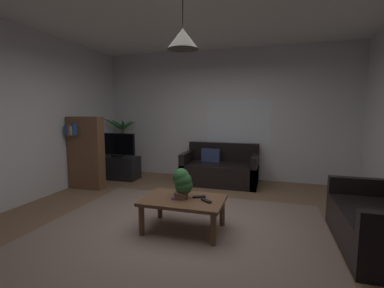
{
  "coord_description": "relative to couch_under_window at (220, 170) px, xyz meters",
  "views": [
    {
      "loc": [
        1.06,
        -3.23,
        1.5
      ],
      "look_at": [
        0.0,
        0.3,
        1.05
      ],
      "focal_mm": 25.08,
      "sensor_mm": 36.0,
      "label": 1
    }
  ],
  "objects": [
    {
      "name": "remote_on_table_0",
      "position": [
        0.16,
        -2.26,
        0.15
      ],
      "size": [
        0.17,
        0.12,
        0.02
      ],
      "primitive_type": "cube",
      "rotation": [
        0.0,
        0.0,
        5.17
      ],
      "color": "black",
      "rests_on": "coffee_table"
    },
    {
      "name": "rug",
      "position": [
        -0.04,
        -2.4,
        -0.27
      ],
      "size": [
        3.58,
        2.95,
        0.01
      ],
      "primitive_type": "cube",
      "color": "gray",
      "rests_on": "ground"
    },
    {
      "name": "pendant_lamp",
      "position": [
        -0.02,
        -2.35,
        2.07
      ],
      "size": [
        0.37,
        0.37,
        0.62
      ],
      "color": "black"
    },
    {
      "name": "tv_stand",
      "position": [
        -2.25,
        -0.27,
        -0.02
      ],
      "size": [
        0.9,
        0.44,
        0.5
      ],
      "primitive_type": "cube",
      "color": "black",
      "rests_on": "ground"
    },
    {
      "name": "bookshelf_corner",
      "position": [
        -2.43,
        -1.1,
        0.44
      ],
      "size": [
        0.7,
        0.31,
        1.4
      ],
      "color": "brown",
      "rests_on": "ground"
    },
    {
      "name": "book_on_table_0",
      "position": [
        -0.08,
        -2.39,
        0.15
      ],
      "size": [
        0.16,
        0.1,
        0.02
      ],
      "primitive_type": "cube",
      "rotation": [
        0.0,
        0.0,
        0.14
      ],
      "color": "#72387F",
      "rests_on": "coffee_table"
    },
    {
      "name": "coffee_table",
      "position": [
        -0.02,
        -2.35,
        0.08
      ],
      "size": [
        1.01,
        0.68,
        0.41
      ],
      "color": "brown",
      "rests_on": "ground"
    },
    {
      "name": "remote_on_table_1",
      "position": [
        0.28,
        -2.38,
        0.15
      ],
      "size": [
        0.15,
        0.14,
        0.02
      ],
      "primitive_type": "cube",
      "rotation": [
        0.0,
        0.0,
        4.01
      ],
      "color": "black",
      "rests_on": "coffee_table"
    },
    {
      "name": "wall_left",
      "position": [
        -2.83,
        -2.2,
        1.15
      ],
      "size": [
        0.06,
        5.36,
        2.84
      ],
      "primitive_type": "cube",
      "color": "silver",
      "rests_on": "ground"
    },
    {
      "name": "couch_under_window",
      "position": [
        0.0,
        0.0,
        0.0
      ],
      "size": [
        1.53,
        0.85,
        0.82
      ],
      "color": "black",
      "rests_on": "ground"
    },
    {
      "name": "floor",
      "position": [
        -0.04,
        -2.2,
        -0.28
      ],
      "size": [
        5.51,
        5.36,
        0.02
      ],
      "primitive_type": "cube",
      "color": "brown",
      "rests_on": "ground"
    },
    {
      "name": "potted_palm_corner",
      "position": [
        -2.45,
        0.27,
        0.36
      ],
      "size": [
        0.72,
        0.88,
        1.42
      ],
      "color": "#B77051",
      "rests_on": "ground"
    },
    {
      "name": "window_pane",
      "position": [
        0.29,
        0.48,
        1.0
      ],
      "size": [
        1.38,
        0.01,
        0.97
      ],
      "primitive_type": "cube",
      "color": "white"
    },
    {
      "name": "tv",
      "position": [
        -2.25,
        -0.29,
        0.49
      ],
      "size": [
        0.84,
        0.16,
        0.52
      ],
      "color": "black",
      "rests_on": "tv_stand"
    },
    {
      "name": "wall_back",
      "position": [
        -0.04,
        0.51,
        1.15
      ],
      "size": [
        5.63,
        0.06,
        2.84
      ],
      "primitive_type": "cube",
      "color": "silver",
      "rests_on": "ground"
    },
    {
      "name": "potted_plant_on_table",
      "position": [
        -0.04,
        -2.33,
        0.34
      ],
      "size": [
        0.25,
        0.23,
        0.38
      ],
      "color": "brown",
      "rests_on": "coffee_table"
    }
  ]
}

